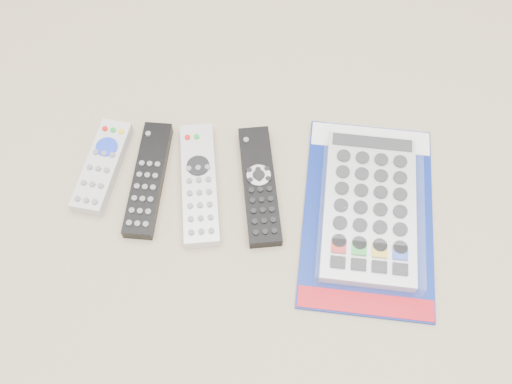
{
  "coord_description": "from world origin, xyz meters",
  "views": [
    {
      "loc": [
        0.04,
        -0.43,
        0.79
      ],
      "look_at": [
        0.02,
        -0.01,
        0.01
      ],
      "focal_mm": 40.0,
      "sensor_mm": 36.0,
      "label": 1
    }
  ],
  "objects_px": {
    "remote_small_grey": "(102,166)",
    "remote_slim_black": "(148,179)",
    "remote_silver_dvd": "(199,184)",
    "jumbo_remote_packaged": "(370,206)",
    "remote_large_black": "(259,185)"
  },
  "relations": [
    {
      "from": "remote_silver_dvd",
      "to": "jumbo_remote_packaged",
      "type": "xyz_separation_m",
      "value": [
        0.26,
        -0.03,
        0.01
      ]
    },
    {
      "from": "remote_slim_black",
      "to": "jumbo_remote_packaged",
      "type": "height_order",
      "value": "jumbo_remote_packaged"
    },
    {
      "from": "remote_slim_black",
      "to": "jumbo_remote_packaged",
      "type": "bearing_deg",
      "value": -3.77
    },
    {
      "from": "remote_small_grey",
      "to": "remote_silver_dvd",
      "type": "xyz_separation_m",
      "value": [
        0.16,
        -0.02,
        -0.0
      ]
    },
    {
      "from": "remote_small_grey",
      "to": "remote_silver_dvd",
      "type": "height_order",
      "value": "same"
    },
    {
      "from": "remote_small_grey",
      "to": "remote_large_black",
      "type": "bearing_deg",
      "value": 3.33
    },
    {
      "from": "remote_slim_black",
      "to": "remote_silver_dvd",
      "type": "relative_size",
      "value": 0.93
    },
    {
      "from": "remote_small_grey",
      "to": "jumbo_remote_packaged",
      "type": "bearing_deg",
      "value": 0.81
    },
    {
      "from": "remote_small_grey",
      "to": "jumbo_remote_packaged",
      "type": "xyz_separation_m",
      "value": [
        0.42,
        -0.06,
        0.01
      ]
    },
    {
      "from": "remote_large_black",
      "to": "jumbo_remote_packaged",
      "type": "xyz_separation_m",
      "value": [
        0.17,
        -0.03,
        0.01
      ]
    },
    {
      "from": "remote_small_grey",
      "to": "jumbo_remote_packaged",
      "type": "height_order",
      "value": "jumbo_remote_packaged"
    },
    {
      "from": "remote_small_grey",
      "to": "remote_slim_black",
      "type": "bearing_deg",
      "value": -5.94
    },
    {
      "from": "remote_slim_black",
      "to": "jumbo_remote_packaged",
      "type": "xyz_separation_m",
      "value": [
        0.35,
        -0.04,
        0.01
      ]
    },
    {
      "from": "remote_large_black",
      "to": "jumbo_remote_packaged",
      "type": "relative_size",
      "value": 0.63
    },
    {
      "from": "jumbo_remote_packaged",
      "to": "remote_small_grey",
      "type": "bearing_deg",
      "value": 176.67
    }
  ]
}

